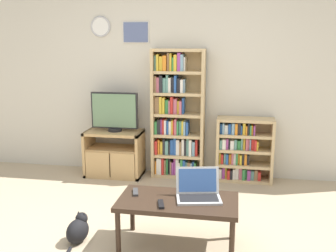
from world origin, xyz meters
TOP-DOWN VIEW (x-y plane):
  - wall_back at (-0.00, 2.13)m, footprint 6.04×0.09m
  - tv_stand at (-0.73, 1.85)m, footprint 0.74×0.43m
  - television at (-0.72, 1.87)m, footprint 0.61×0.18m
  - bookshelf_tall at (0.07, 1.97)m, footprint 0.67×0.26m
  - bookshelf_short at (0.92, 1.95)m, footprint 0.70×0.29m
  - coffee_table at (0.37, 0.17)m, footprint 1.02×0.54m
  - laptop at (0.54, 0.24)m, footprint 0.42×0.34m
  - remote_near_laptop at (-0.02, 0.25)m, footprint 0.09×0.17m
  - remote_far_from_laptop at (0.25, 0.03)m, footprint 0.08×0.17m
  - cat at (-0.51, 0.10)m, footprint 0.22×0.47m

SIDE VIEW (x-z plane):
  - cat at x=-0.51m, z-range -0.02..0.25m
  - tv_stand at x=-0.73m, z-range 0.00..0.60m
  - coffee_table at x=0.37m, z-range 0.17..0.61m
  - bookshelf_short at x=0.92m, z-range -0.01..0.80m
  - remote_near_laptop at x=-0.02m, z-range 0.44..0.46m
  - remote_far_from_laptop at x=0.25m, z-range 0.44..0.46m
  - laptop at x=0.54m, z-range 0.37..0.63m
  - bookshelf_tall at x=0.07m, z-range -0.04..1.61m
  - television at x=-0.72m, z-range 0.60..1.11m
  - wall_back at x=0.00m, z-range 0.00..2.60m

